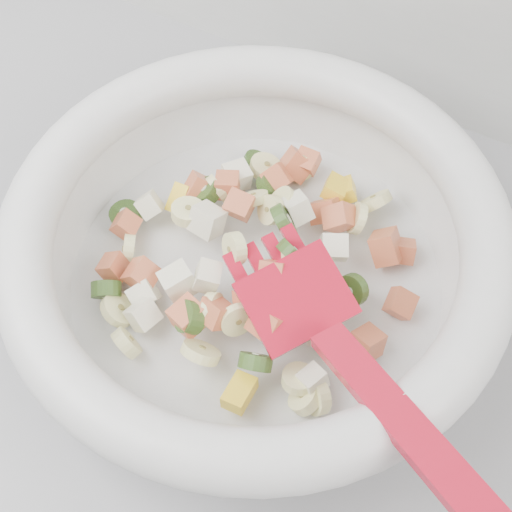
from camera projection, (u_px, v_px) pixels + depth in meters
The scene contains 2 objects.
counter at pixel (147, 434), 0.96m from camera, with size 2.00×0.60×0.90m, color gray.
mixing_bowl at pixel (257, 250), 0.51m from camera, with size 0.45×0.36×0.14m.
Camera 1 is at (0.28, 1.24, 1.38)m, focal length 50.00 mm.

